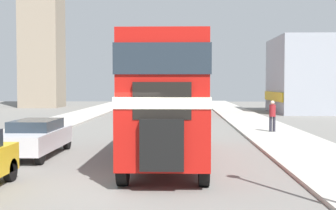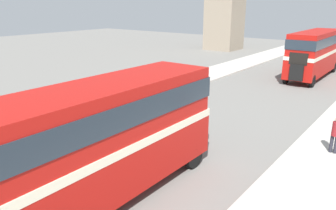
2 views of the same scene
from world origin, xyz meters
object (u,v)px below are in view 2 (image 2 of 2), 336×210
object	(u,v)px
double_decker_bus	(95,137)
car_parked_mid	(38,141)
bus_distant	(315,50)
pedestrian_walking	(335,133)

from	to	relation	value
double_decker_bus	car_parked_mid	bearing A→B (deg)	170.72
bus_distant	pedestrian_walking	xyz separation A→B (m)	(5.32, -16.39, -1.41)
bus_distant	car_parked_mid	xyz separation A→B (m)	(-5.12, -24.55, -1.77)
double_decker_bus	bus_distant	bearing A→B (deg)	89.78
car_parked_mid	pedestrian_walking	bearing A→B (deg)	37.98
double_decker_bus	bus_distant	size ratio (longest dim) A/B	1.07
double_decker_bus	pedestrian_walking	bearing A→B (deg)	58.88
car_parked_mid	double_decker_bus	bearing A→B (deg)	-9.28
double_decker_bus	car_parked_mid	world-z (taller)	double_decker_bus
double_decker_bus	car_parked_mid	distance (m)	5.38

